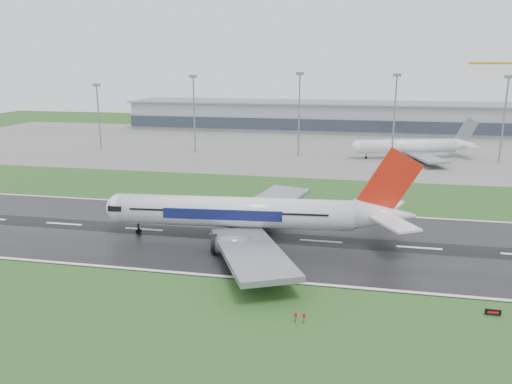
# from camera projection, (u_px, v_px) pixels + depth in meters

# --- Properties ---
(ground) EXTENTS (520.00, 520.00, 0.00)m
(ground) POSITION_uv_depth(u_px,v_px,m) (321.00, 242.00, 107.21)
(ground) COLOR #224B1B
(ground) RESTS_ON ground
(runway) EXTENTS (400.00, 45.00, 0.10)m
(runway) POSITION_uv_depth(u_px,v_px,m) (321.00, 241.00, 107.20)
(runway) COLOR black
(runway) RESTS_ON ground
(apron) EXTENTS (400.00, 130.00, 0.08)m
(apron) POSITION_uv_depth(u_px,v_px,m) (343.00, 148.00, 225.91)
(apron) COLOR slate
(apron) RESTS_ON ground
(terminal) EXTENTS (240.00, 36.00, 15.00)m
(terminal) POSITION_uv_depth(u_px,v_px,m) (347.00, 117.00, 281.06)
(terminal) COLOR gray
(terminal) RESTS_ON ground
(main_airliner) EXTENTS (70.88, 68.02, 19.43)m
(main_airliner) POSITION_uv_depth(u_px,v_px,m) (256.00, 195.00, 106.50)
(main_airliner) COLOR silver
(main_airliner) RESTS_ON runway
(parked_airliner) EXTENTS (63.92, 61.55, 15.24)m
(parked_airliner) POSITION_uv_depth(u_px,v_px,m) (412.00, 139.00, 199.68)
(parked_airliner) COLOR silver
(parked_airliner) RESTS_ON apron
(runway_sign) EXTENTS (2.31, 0.45, 1.04)m
(runway_sign) POSITION_uv_depth(u_px,v_px,m) (493.00, 313.00, 75.56)
(runway_sign) COLOR black
(runway_sign) RESTS_ON ground
(floodmast_0) EXTENTS (0.64, 0.64, 27.10)m
(floodmast_0) POSITION_uv_depth(u_px,v_px,m) (99.00, 118.00, 218.86)
(floodmast_0) COLOR gray
(floodmast_0) RESTS_ON ground
(floodmast_1) EXTENTS (0.64, 0.64, 30.80)m
(floodmast_1) POSITION_uv_depth(u_px,v_px,m) (194.00, 116.00, 210.07)
(floodmast_1) COLOR gray
(floodmast_1) RESTS_ON ground
(floodmast_2) EXTENTS (0.64, 0.64, 32.12)m
(floodmast_2) POSITION_uv_depth(u_px,v_px,m) (299.00, 117.00, 201.48)
(floodmast_2) COLOR gray
(floodmast_2) RESTS_ON ground
(floodmast_3) EXTENTS (0.64, 0.64, 31.72)m
(floodmast_3) POSITION_uv_depth(u_px,v_px,m) (394.00, 119.00, 194.44)
(floodmast_3) COLOR gray
(floodmast_3) RESTS_ON ground
(floodmast_4) EXTENTS (0.64, 0.64, 31.30)m
(floodmast_4) POSITION_uv_depth(u_px,v_px,m) (504.00, 122.00, 186.94)
(floodmast_4) COLOR gray
(floodmast_4) RESTS_ON ground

